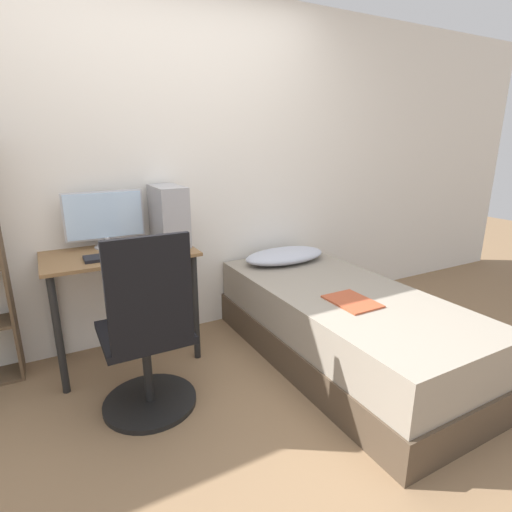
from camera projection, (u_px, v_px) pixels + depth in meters
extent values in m
plane|color=#846647|center=(263.00, 443.00, 2.02)|extent=(14.00, 14.00, 0.00)
cube|color=silver|center=(165.00, 172.00, 2.91)|extent=(8.00, 0.05, 2.50)
cube|color=brown|center=(120.00, 254.00, 2.60)|extent=(0.95, 0.54, 0.02)
cylinder|color=black|center=(59.00, 336.00, 2.33)|extent=(0.04, 0.04, 0.75)
cylinder|color=black|center=(196.00, 308.00, 2.72)|extent=(0.04, 0.04, 0.75)
cylinder|color=black|center=(55.00, 309.00, 2.70)|extent=(0.04, 0.04, 0.75)
cylinder|color=black|center=(176.00, 288.00, 3.09)|extent=(0.04, 0.04, 0.75)
cube|color=brown|center=(4.00, 264.00, 2.43)|extent=(0.02, 0.24, 1.50)
cylinder|color=black|center=(150.00, 401.00, 2.32)|extent=(0.53, 0.53, 0.03)
cylinder|color=black|center=(148.00, 368.00, 2.26)|extent=(0.05, 0.05, 0.41)
cube|color=black|center=(144.00, 332.00, 2.20)|extent=(0.46, 0.46, 0.04)
cube|color=black|center=(150.00, 293.00, 1.93)|extent=(0.41, 0.04, 0.57)
cube|color=#4C3D2D|center=(340.00, 344.00, 2.77)|extent=(0.92, 1.98, 0.23)
cube|color=gray|center=(342.00, 310.00, 2.70)|extent=(0.89, 1.94, 0.28)
ellipsoid|color=#B2B7C6|center=(285.00, 256.00, 3.26)|extent=(0.70, 0.36, 0.11)
cube|color=#B24C2D|center=(352.00, 301.00, 2.46)|extent=(0.24, 0.32, 0.01)
cylinder|color=#B7B7BC|center=(108.00, 247.00, 2.72)|extent=(0.17, 0.17, 0.01)
cylinder|color=#B7B7BC|center=(107.00, 242.00, 2.71)|extent=(0.04, 0.04, 0.06)
cube|color=#B7B7BC|center=(104.00, 215.00, 2.66)|extent=(0.51, 0.01, 0.32)
cube|color=#B2D1EF|center=(105.00, 215.00, 2.66)|extent=(0.49, 0.01, 0.30)
cube|color=black|center=(117.00, 256.00, 2.49)|extent=(0.39, 0.14, 0.02)
cube|color=#99999E|center=(169.00, 215.00, 2.76)|extent=(0.19, 0.37, 0.41)
ellipsoid|color=silver|center=(156.00, 251.00, 2.60)|extent=(0.06, 0.09, 0.02)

